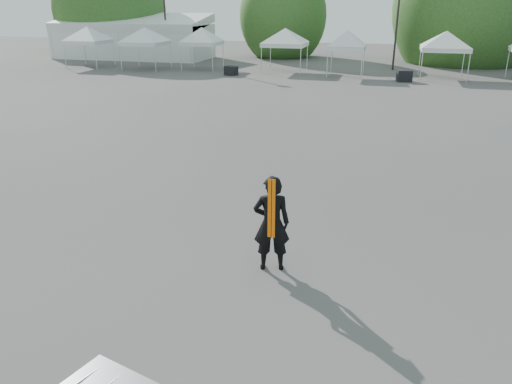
# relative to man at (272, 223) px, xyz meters

# --- Properties ---
(ground) EXTENTS (120.00, 120.00, 0.00)m
(ground) POSITION_rel_man_xyz_m (-0.83, 2.51, -1.03)
(ground) COLOR #474442
(ground) RESTS_ON ground
(marquee) EXTENTS (15.00, 6.25, 4.23)m
(marquee) POSITION_rel_man_xyz_m (-22.83, 37.51, 0.94)
(marquee) COLOR white
(marquee) RESTS_ON ground
(tree_far_w) EXTENTS (4.80, 4.80, 7.30)m
(tree_far_w) POSITION_rel_man_xyz_m (-26.83, 40.51, 3.51)
(tree_far_w) COLOR #382314
(tree_far_w) RESTS_ON ground
(tree_mid_w) EXTENTS (4.16, 4.16, 6.33)m
(tree_mid_w) POSITION_rel_man_xyz_m (-8.83, 42.51, 2.90)
(tree_mid_w) COLOR #382314
(tree_mid_w) RESTS_ON ground
(tree_mid_e) EXTENTS (5.12, 5.12, 7.79)m
(tree_mid_e) POSITION_rel_man_xyz_m (8.17, 41.51, 3.81)
(tree_mid_e) COLOR #382314
(tree_mid_e) RESTS_ON ground
(tent_a) EXTENTS (4.37, 4.37, 3.88)m
(tent_a) POSITION_rel_man_xyz_m (-22.93, 29.82, 2.03)
(tent_a) COLOR silver
(tent_a) RESTS_ON ground
(tent_b) EXTENTS (4.53, 4.53, 3.88)m
(tent_b) POSITION_rel_man_xyz_m (-17.58, 29.67, 2.03)
(tent_b) COLOR silver
(tent_b) RESTS_ON ground
(tent_c) EXTENTS (4.09, 4.09, 3.88)m
(tent_c) POSITION_rel_man_xyz_m (-13.09, 30.84, 2.03)
(tent_c) COLOR silver
(tent_c) RESTS_ON ground
(tent_d) EXTENTS (4.68, 4.68, 3.88)m
(tent_d) POSITION_rel_man_xyz_m (-6.27, 31.38, 2.03)
(tent_d) COLOR silver
(tent_d) RESTS_ON ground
(tent_e) EXTENTS (3.77, 3.77, 3.88)m
(tent_e) POSITION_rel_man_xyz_m (-1.25, 29.61, 2.03)
(tent_e) COLOR silver
(tent_e) RESTS_ON ground
(tent_f) EXTENTS (4.69, 4.69, 3.88)m
(tent_f) POSITION_rel_man_xyz_m (5.66, 30.36, 2.03)
(tent_f) COLOR silver
(tent_f) RESTS_ON ground
(man) EXTENTS (0.85, 0.67, 2.05)m
(man) POSITION_rel_man_xyz_m (0.00, 0.00, 0.00)
(man) COLOR black
(man) RESTS_ON ground
(crate_west) EXTENTS (1.06, 0.94, 0.69)m
(crate_west) POSITION_rel_man_xyz_m (-9.73, 27.99, -0.68)
(crate_west) COLOR black
(crate_west) RESTS_ON ground
(crate_mid) EXTENTS (1.13, 0.95, 0.78)m
(crate_mid) POSITION_rel_man_xyz_m (2.99, 28.00, -0.64)
(crate_mid) COLOR black
(crate_mid) RESTS_ON ground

